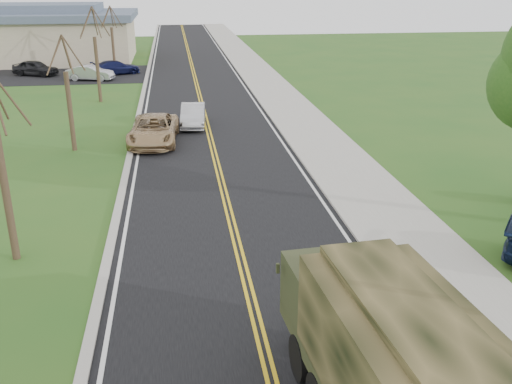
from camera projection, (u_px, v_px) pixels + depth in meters
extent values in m
cube|color=black|center=(196.00, 84.00, 46.65)|extent=(8.00, 120.00, 0.01)
cube|color=#9E998E|center=(247.00, 82.00, 47.18)|extent=(0.30, 120.00, 0.12)
cube|color=#9E998E|center=(268.00, 82.00, 47.42)|extent=(3.20, 120.00, 0.10)
cube|color=#9E998E|center=(145.00, 85.00, 46.09)|extent=(0.30, 120.00, 0.10)
cylinder|color=#38281C|center=(6.00, 196.00, 17.23)|extent=(0.24, 0.24, 4.20)
cylinder|color=#38281C|center=(9.00, 96.00, 16.33)|extent=(1.01, 0.33, 1.90)
cylinder|color=#38281C|center=(70.00, 112.00, 28.37)|extent=(0.24, 0.24, 3.96)
cylinder|color=#38281C|center=(73.00, 53.00, 27.53)|extent=(0.96, 0.32, 1.79)
cylinder|color=#38281C|center=(66.00, 53.00, 27.92)|extent=(0.12, 1.22, 1.65)
cylinder|color=#38281C|center=(55.00, 53.00, 27.45)|extent=(0.93, 0.41, 1.79)
cylinder|color=#38281C|center=(54.00, 56.00, 26.91)|extent=(0.75, 0.99, 1.67)
cylinder|color=#38281C|center=(68.00, 54.00, 27.03)|extent=(0.55, 0.85, 1.80)
cylinder|color=#38281C|center=(98.00, 70.00, 39.39)|extent=(0.24, 0.24, 4.44)
cylinder|color=#38281C|center=(101.00, 22.00, 38.44)|extent=(1.07, 0.35, 2.00)
cylinder|color=#38281C|center=(95.00, 22.00, 38.88)|extent=(0.13, 1.36, 1.84)
cylinder|color=#38281C|center=(86.00, 22.00, 38.35)|extent=(1.03, 0.46, 2.00)
cylinder|color=#38281C|center=(86.00, 24.00, 37.75)|extent=(0.83, 1.10, 1.87)
cylinder|color=#38281C|center=(97.00, 22.00, 37.88)|extent=(0.61, 0.95, 2.01)
cylinder|color=#38281C|center=(114.00, 51.00, 50.55)|extent=(0.24, 0.24, 4.08)
cylinder|color=#38281C|center=(116.00, 16.00, 49.67)|extent=(0.99, 0.33, 1.84)
cylinder|color=#38281C|center=(112.00, 17.00, 50.08)|extent=(0.13, 1.25, 1.69)
cylinder|color=#38281C|center=(105.00, 16.00, 49.60)|extent=(0.95, 0.42, 1.85)
cylinder|color=#38281C|center=(106.00, 18.00, 49.05)|extent=(0.77, 1.02, 1.72)
cylinder|color=#38281C|center=(113.00, 17.00, 49.16)|extent=(0.57, 0.88, 1.85)
cube|color=tan|center=(33.00, 40.00, 58.58)|extent=(20.00, 12.00, 4.20)
cube|color=#475466|center=(29.00, 16.00, 57.73)|extent=(21.00, 13.00, 0.70)
cube|color=#475466|center=(28.00, 8.00, 57.48)|extent=(14.00, 8.00, 0.90)
cube|color=black|center=(81.00, 75.00, 50.87)|extent=(18.00, 10.00, 0.02)
cylinder|color=black|center=(413.00, 384.00, 11.69)|extent=(0.41, 1.06, 1.03)
cylinder|color=black|center=(302.00, 357.00, 12.49)|extent=(0.41, 1.06, 1.03)
cylinder|color=black|center=(386.00, 346.00, 12.89)|extent=(0.41, 1.06, 1.03)
cube|color=#2F341C|center=(339.00, 290.00, 12.71)|extent=(2.38, 1.95, 1.32)
cube|color=black|center=(327.00, 265.00, 13.42)|extent=(2.07, 0.23, 0.66)
cube|color=black|center=(407.00, 364.00, 9.64)|extent=(2.72, 5.14, 1.88)
cube|color=black|center=(412.00, 314.00, 9.29)|extent=(1.87, 5.08, 0.23)
imported|color=tan|center=(154.00, 130.00, 30.02)|extent=(2.79, 5.38, 1.45)
imported|color=#AEAEB3|center=(193.00, 115.00, 33.47)|extent=(1.65, 4.00, 1.29)
imported|color=black|center=(35.00, 68.00, 50.26)|extent=(4.32, 3.07, 1.37)
imported|color=#B2B2B7|center=(90.00, 73.00, 48.05)|extent=(4.08, 2.28, 1.27)
imported|color=#0F1237|center=(116.00, 67.00, 50.94)|extent=(4.61, 3.37, 1.24)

